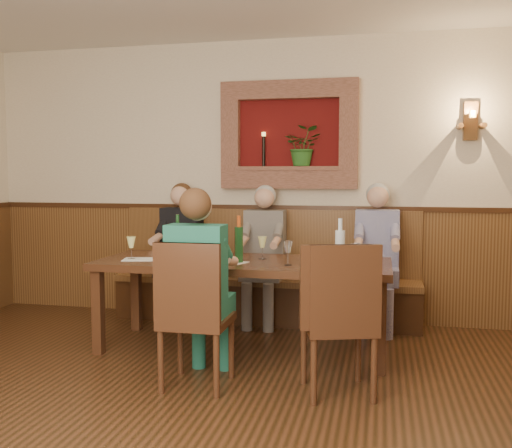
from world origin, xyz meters
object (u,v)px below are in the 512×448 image
Objects in this scene: chair_near_right at (338,350)px; water_bottle at (340,249)px; person_bench_left at (179,264)px; wine_bottle_green_a at (239,244)px; wine_bottle_green_b at (178,240)px; bench at (265,289)px; person_chair_front at (201,303)px; dining_table at (243,269)px; spittoon_bucket at (211,247)px; person_bench_mid at (263,267)px; chair_near_left at (196,344)px; person_bench_right at (376,270)px.

water_bottle is (-0.03, 0.50, 0.61)m from chair_near_right.
chair_near_right is 0.74× the size of person_bench_left.
wine_bottle_green_b is at bearing 166.26° from wine_bottle_green_a.
water_bottle is at bearing -57.13° from bench.
person_chair_front is 3.61× the size of wine_bottle_green_a.
dining_table is 10.01× the size of spittoon_bucket.
person_bench_left reaches higher than bench.
person_bench_mid reaches higher than wine_bottle_green_a.
water_bottle is at bearing -13.79° from wine_bottle_green_b.
chair_near_left is 2.68× the size of wine_bottle_green_a.
bench is at bearing 89.77° from wine_bottle_green_a.
wine_bottle_green_a is (0.86, -0.96, 0.34)m from person_bench_left.
person_chair_front is (-0.96, 0.04, 0.27)m from chair_near_right.
person_bench_right reaches higher than wine_bottle_green_b.
bench is 1.95m from chair_near_right.
person_bench_right reaches higher than dining_table.
chair_near_right is at bearing 3.74° from chair_near_left.
person_bench_left is 1.33m from wine_bottle_green_a.
person_bench_left is 0.93m from wine_bottle_green_b.
wine_bottle_green_a is at bearing 80.48° from person_chair_front.
chair_near_right is 1.88m from person_bench_mid.
chair_near_left is at bearing -93.77° from person_bench_mid.
bench is at bearing 89.16° from person_bench_mid.
bench is 0.25m from person_bench_mid.
person_bench_right is (1.94, -0.00, 0.00)m from person_bench_left.
person_bench_left is 1.18m from spittoon_bucket.
person_bench_mid is (-0.85, 1.66, 0.26)m from chair_near_right.
chair_near_left is 0.74× the size of person_bench_right.
chair_near_left reaches higher than spittoon_bucket.
person_bench_left is 1.94m from person_bench_right.
person_chair_front reaches higher than wine_bottle_green_b.
bench is 0.90m from person_bench_left.
bench is at bearing 6.86° from person_bench_left.
water_bottle is (0.82, -1.26, 0.58)m from bench.
water_bottle is (0.82, -0.20, 0.00)m from wine_bottle_green_a.
bench reaches higher than dining_table.
water_bottle is at bearing -10.86° from spittoon_bucket.
person_bench_mid is at bearing 100.08° from chair_near_right.
person_bench_mid is (-0.00, -0.10, 0.23)m from bench.
wine_bottle_green_a is 0.85m from water_bottle.
person_bench_mid is 1.03m from spittoon_bucket.
wine_bottle_green_b is at bearing 119.87° from person_chair_front.
chair_near_right is at bearing -97.89° from person_bench_right.
person_bench_mid is 1.08m from person_bench_right.
wine_bottle_green_a reaches higher than chair_near_right.
wine_bottle_green_b is at bearing -125.00° from person_bench_mid.
person_bench_mid is at bearing -90.84° from bench.
person_chair_front reaches higher than dining_table.
person_bench_mid reaches higher than chair_near_left.
wine_bottle_green_a is at bearing -48.06° from person_bench_left.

